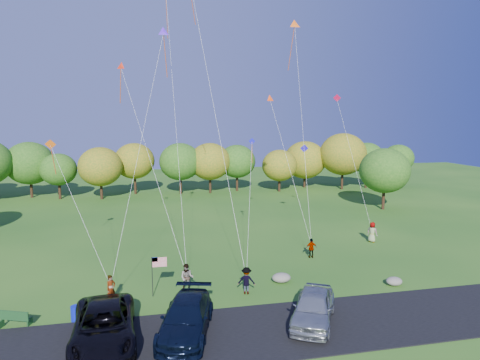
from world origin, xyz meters
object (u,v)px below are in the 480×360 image
at_px(minivan_dark, 104,326).
at_px(flyer_e, 372,232).
at_px(minivan_silver, 313,307).
at_px(flyer_c, 246,281).
at_px(flyer_b, 187,278).
at_px(flyer_a, 111,289).
at_px(trash_barrel, 76,313).
at_px(flyer_d, 311,248).
at_px(park_bench, 15,318).
at_px(minivan_navy, 186,318).

bearing_deg(minivan_dark, flyer_e, 28.15).
height_order(minivan_dark, minivan_silver, minivan_dark).
bearing_deg(flyer_c, flyer_b, -2.14).
relative_size(minivan_dark, flyer_a, 3.80).
relative_size(minivan_dark, flyer_b, 3.62).
height_order(flyer_a, flyer_b, flyer_b).
bearing_deg(trash_barrel, flyer_d, 23.89).
distance_m(minivan_silver, flyer_d, 11.12).
bearing_deg(park_bench, flyer_b, 38.94).
xyz_separation_m(flyer_c, flyer_d, (6.63, 5.75, -0.08)).
relative_size(flyer_e, trash_barrel, 2.17).
xyz_separation_m(flyer_a, park_bench, (-4.75, -2.13, -0.35)).
bearing_deg(flyer_d, park_bench, 24.72).
bearing_deg(flyer_c, minivan_dark, 45.24).
bearing_deg(flyer_e, flyer_b, 72.48).
bearing_deg(minivan_silver, flyer_b, 165.32).
distance_m(minivan_silver, flyer_c, 5.31).
bearing_deg(minivan_navy, minivan_dark, -164.14).
relative_size(flyer_b, flyer_d, 1.13).
height_order(flyer_b, flyer_e, flyer_e).
distance_m(minivan_silver, flyer_b, 8.55).
bearing_deg(flyer_a, trash_barrel, -173.07).
bearing_deg(flyer_c, trash_barrel, 25.59).
bearing_deg(flyer_a, flyer_e, -22.64).
relative_size(flyer_b, park_bench, 1.10).
bearing_deg(flyer_d, flyer_c, 44.94).
distance_m(minivan_navy, flyer_e, 22.05).
bearing_deg(flyer_a, park_bench, 160.76).
bearing_deg(trash_barrel, minivan_dark, -58.98).
relative_size(minivan_silver, flyer_d, 3.26).
height_order(minivan_silver, flyer_b, minivan_silver).
xyz_separation_m(minivan_navy, trash_barrel, (-5.74, 2.81, -0.49)).
relative_size(flyer_e, park_bench, 1.12).
xyz_separation_m(minivan_silver, park_bench, (-15.59, 2.95, -0.44)).
bearing_deg(trash_barrel, flyer_c, 9.02).
height_order(minivan_dark, trash_barrel, minivan_dark).
xyz_separation_m(minivan_dark, park_bench, (-4.80, 2.80, -0.46)).
relative_size(minivan_navy, flyer_c, 3.37).
bearing_deg(flyer_e, minivan_dark, 80.16).
relative_size(flyer_c, park_bench, 1.07).
height_order(flyer_b, trash_barrel, flyer_b).
height_order(minivan_dark, flyer_a, minivan_dark).
height_order(minivan_navy, flyer_a, minivan_navy).
distance_m(flyer_c, flyer_d, 8.77).
bearing_deg(flyer_a, flyer_d, -23.81).
xyz_separation_m(flyer_b, flyer_e, (17.18, 7.50, 0.02)).
relative_size(minivan_silver, flyer_c, 2.96).
xyz_separation_m(minivan_silver, flyer_e, (10.94, 13.34, -0.03)).
bearing_deg(flyer_b, flyer_e, 43.80).
height_order(park_bench, trash_barrel, park_bench).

